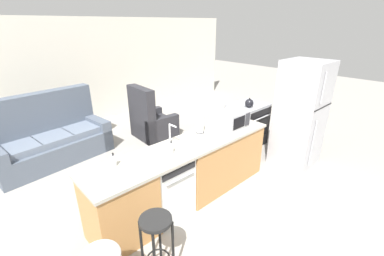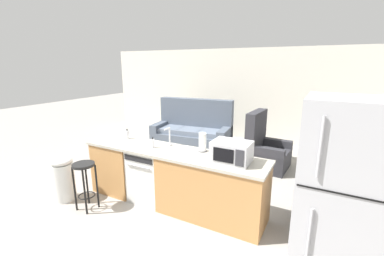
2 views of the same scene
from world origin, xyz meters
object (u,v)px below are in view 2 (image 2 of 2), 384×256
microwave (232,152)px  soap_bottle (153,143)px  couch (193,133)px  refrigerator (339,200)px  bar_stool (85,176)px  kettle (323,159)px  stove_range (333,196)px  paper_towel_roll (203,142)px  dishwasher (151,174)px  trash_bin (63,178)px  armchair (264,151)px  dish_soap_bottle (127,135)px

microwave → soap_bottle: 1.27m
couch → microwave: bearing=-53.0°
refrigerator → microwave: (-1.24, 0.55, 0.09)m
bar_stool → kettle: bearing=20.3°
stove_range → paper_towel_roll: bearing=-168.6°
kettle → bar_stool: size_ratio=0.28×
stove_range → kettle: bearing=-142.8°
dishwasher → trash_bin: bearing=-149.9°
dishwasher → bar_stool: size_ratio=1.14×
refrigerator → armchair: size_ratio=1.58×
dishwasher → armchair: size_ratio=0.70×
soap_bottle → trash_bin: 1.59m
paper_towel_roll → soap_bottle: size_ratio=1.60×
microwave → bar_stool: (-2.03, -0.73, -0.50)m
paper_towel_roll → soap_bottle: (-0.74, -0.23, -0.07)m
couch → refrigerator: bearing=-44.8°
microwave → dishwasher: bearing=179.9°
paper_towel_roll → bar_stool: size_ratio=0.38×
trash_bin → dish_soap_bottle: bearing=54.9°
refrigerator → trash_bin: 3.87m
refrigerator → trash_bin: size_ratio=2.56×
refrigerator → couch: bearing=135.2°
paper_towel_roll → couch: bearing=121.1°
kettle → trash_bin: (-3.66, -1.13, -0.61)m
dishwasher → dish_soap_bottle: 0.84m
couch → armchair: bearing=-13.1°
dish_soap_bottle → bar_stool: bearing=-93.8°
dishwasher → kettle: bearing=9.9°
trash_bin → couch: 3.47m
dishwasher → couch: (-0.69, 2.71, -0.03)m
bar_stool → trash_bin: same height
dishwasher → refrigerator: (2.60, -0.55, 0.53)m
paper_towel_roll → armchair: 2.22m
dishwasher → paper_towel_roll: size_ratio=2.98×
dishwasher → kettle: size_ratio=4.10×
dishwasher → soap_bottle: soap_bottle is taller
refrigerator → kettle: refrigerator is taller
soap_bottle → dish_soap_bottle: size_ratio=1.00×
stove_range → microwave: bearing=-156.2°
armchair → dishwasher: bearing=-119.9°
dishwasher → refrigerator: size_ratio=0.44×
refrigerator → armchair: refrigerator is taller
refrigerator → paper_towel_roll: (-1.77, 0.74, 0.09)m
soap_bottle → kettle: size_ratio=0.86×
refrigerator → microwave: size_ratio=3.79×
dishwasher → stove_range: 2.66m
dishwasher → bar_stool: (-0.67, -0.73, 0.11)m
dishwasher → dish_soap_bottle: bearing=165.0°
refrigerator → trash_bin: (-3.83, -0.16, -0.57)m
dishwasher → couch: couch is taller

